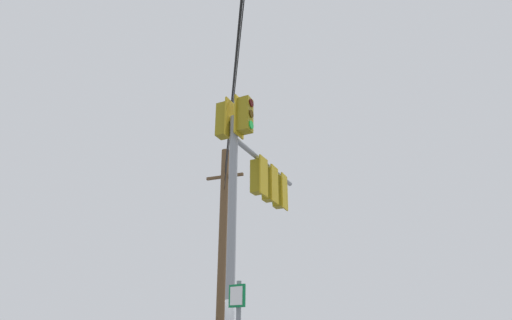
# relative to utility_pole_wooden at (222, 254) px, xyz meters

# --- Properties ---
(signal_mast_assembly) EXTENTS (1.51, 3.77, 7.24)m
(signal_mast_assembly) POSITION_rel_utility_pole_wooden_xyz_m (-6.15, 5.03, 0.26)
(signal_mast_assembly) COLOR gray
(signal_mast_assembly) RESTS_ON ground
(utility_pole_wooden) EXTENTS (1.73, 0.76, 9.77)m
(utility_pole_wooden) POSITION_rel_utility_pole_wooden_xyz_m (0.00, 0.00, 0.00)
(utility_pole_wooden) COLOR brown
(utility_pole_wooden) RESTS_ON ground
(overhead_wire_span) EXTENTS (14.03, 12.94, 1.46)m
(overhead_wire_span) POSITION_rel_utility_pole_wooden_xyz_m (-7.01, 6.46, 3.23)
(overhead_wire_span) COLOR black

